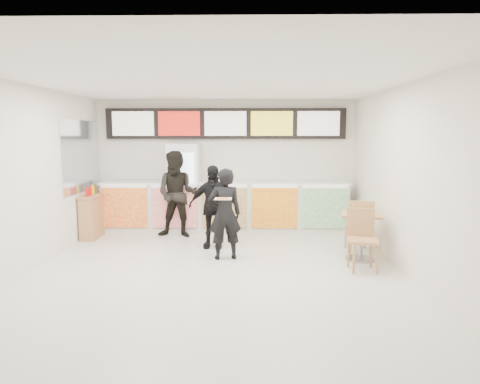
{
  "coord_description": "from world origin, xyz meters",
  "views": [
    {
      "loc": [
        0.52,
        -6.51,
        2.2
      ],
      "look_at": [
        0.37,
        1.2,
        1.16
      ],
      "focal_mm": 32.0,
      "sensor_mm": 36.0,
      "label": 1
    }
  ],
  "objects_px": {
    "drinks_fridge": "(184,188)",
    "customer_main": "(225,214)",
    "customer_mid": "(213,207)",
    "cafe_table": "(361,228)",
    "service_counter": "(225,206)",
    "condiment_ledge": "(92,216)",
    "customer_left": "(177,194)"
  },
  "relations": [
    {
      "from": "drinks_fridge",
      "to": "customer_main",
      "type": "bearing_deg",
      "value": -64.73
    },
    {
      "from": "customer_mid",
      "to": "cafe_table",
      "type": "bearing_deg",
      "value": -8.75
    },
    {
      "from": "drinks_fridge",
      "to": "service_counter",
      "type": "bearing_deg",
      "value": -0.99
    },
    {
      "from": "cafe_table",
      "to": "condiment_ledge",
      "type": "relative_size",
      "value": 1.6
    },
    {
      "from": "drinks_fridge",
      "to": "condiment_ledge",
      "type": "xyz_separation_m",
      "value": [
        -1.89,
        -0.69,
        -0.53
      ]
    },
    {
      "from": "customer_mid",
      "to": "cafe_table",
      "type": "xyz_separation_m",
      "value": [
        2.67,
        -0.81,
        -0.23
      ]
    },
    {
      "from": "customer_mid",
      "to": "condiment_ledge",
      "type": "relative_size",
      "value": 1.47
    },
    {
      "from": "service_counter",
      "to": "customer_mid",
      "type": "relative_size",
      "value": 3.43
    },
    {
      "from": "customer_main",
      "to": "customer_mid",
      "type": "bearing_deg",
      "value": -81.73
    },
    {
      "from": "service_counter",
      "to": "customer_left",
      "type": "xyz_separation_m",
      "value": [
        -1.0,
        -0.56,
        0.36
      ]
    },
    {
      "from": "drinks_fridge",
      "to": "customer_mid",
      "type": "height_order",
      "value": "drinks_fridge"
    },
    {
      "from": "condiment_ledge",
      "to": "customer_mid",
      "type": "bearing_deg",
      "value": -15.94
    },
    {
      "from": "customer_main",
      "to": "cafe_table",
      "type": "bearing_deg",
      "value": 167.35
    },
    {
      "from": "drinks_fridge",
      "to": "condiment_ledge",
      "type": "height_order",
      "value": "drinks_fridge"
    },
    {
      "from": "drinks_fridge",
      "to": "customer_left",
      "type": "xyz_separation_m",
      "value": [
        -0.06,
        -0.58,
        -0.07
      ]
    },
    {
      "from": "customer_left",
      "to": "customer_mid",
      "type": "relative_size",
      "value": 1.15
    },
    {
      "from": "service_counter",
      "to": "customer_main",
      "type": "xyz_separation_m",
      "value": [
        0.11,
        -2.2,
        0.24
      ]
    },
    {
      "from": "customer_main",
      "to": "service_counter",
      "type": "bearing_deg",
      "value": -98.8
    },
    {
      "from": "service_counter",
      "to": "customer_left",
      "type": "height_order",
      "value": "customer_left"
    },
    {
      "from": "customer_left",
      "to": "drinks_fridge",
      "type": "bearing_deg",
      "value": 89.09
    },
    {
      "from": "customer_main",
      "to": "customer_mid",
      "type": "relative_size",
      "value": 1.0
    },
    {
      "from": "service_counter",
      "to": "customer_main",
      "type": "distance_m",
      "value": 2.21
    },
    {
      "from": "customer_left",
      "to": "cafe_table",
      "type": "height_order",
      "value": "customer_left"
    },
    {
      "from": "service_counter",
      "to": "cafe_table",
      "type": "height_order",
      "value": "service_counter"
    },
    {
      "from": "service_counter",
      "to": "drinks_fridge",
      "type": "relative_size",
      "value": 2.78
    },
    {
      "from": "drinks_fridge",
      "to": "customer_mid",
      "type": "distance_m",
      "value": 1.64
    },
    {
      "from": "customer_mid",
      "to": "cafe_table",
      "type": "relative_size",
      "value": 0.92
    },
    {
      "from": "service_counter",
      "to": "condiment_ledge",
      "type": "relative_size",
      "value": 5.05
    },
    {
      "from": "service_counter",
      "to": "drinks_fridge",
      "type": "bearing_deg",
      "value": 179.01
    },
    {
      "from": "condiment_ledge",
      "to": "customer_main",
      "type": "bearing_deg",
      "value": -27.54
    },
    {
      "from": "cafe_table",
      "to": "condiment_ledge",
      "type": "distance_m",
      "value": 5.55
    },
    {
      "from": "customer_main",
      "to": "condiment_ledge",
      "type": "relative_size",
      "value": 1.47
    }
  ]
}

